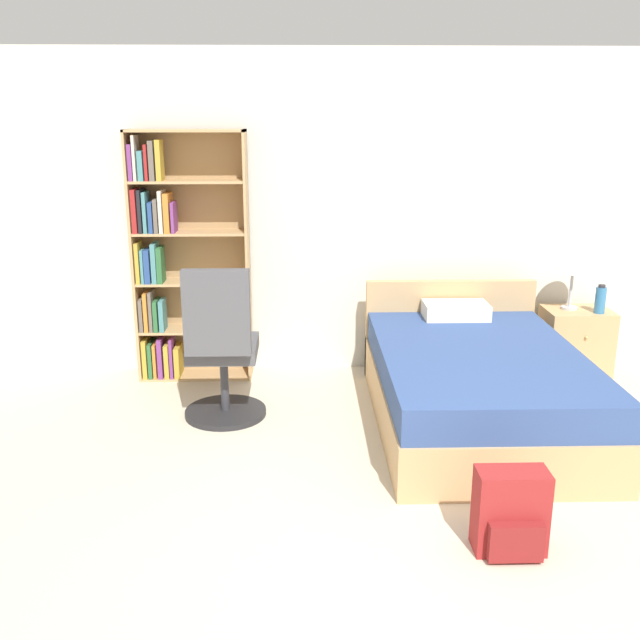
# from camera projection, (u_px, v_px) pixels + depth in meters

# --- Properties ---
(ground_plane) EXTENTS (14.00, 14.00, 0.00)m
(ground_plane) POSITION_uv_depth(u_px,v_px,m) (449.00, 618.00, 3.08)
(ground_plane) COLOR beige
(wall_back) EXTENTS (9.00, 0.06, 2.60)m
(wall_back) POSITION_uv_depth(u_px,v_px,m) (378.00, 215.00, 5.82)
(wall_back) COLOR silver
(wall_back) RESTS_ON ground_plane
(bookshelf) EXTENTS (0.91, 0.29, 1.99)m
(bookshelf) POSITION_uv_depth(u_px,v_px,m) (176.00, 260.00, 5.66)
(bookshelf) COLOR tan
(bookshelf) RESTS_ON ground_plane
(bed) EXTENTS (1.37, 2.08, 0.81)m
(bed) POSITION_uv_depth(u_px,v_px,m) (475.00, 384.00, 4.97)
(bed) COLOR tan
(bed) RESTS_ON ground_plane
(office_chair) EXTENTS (0.58, 0.61, 1.14)m
(office_chair) POSITION_uv_depth(u_px,v_px,m) (222.00, 353.00, 4.93)
(office_chair) COLOR #232326
(office_chair) RESTS_ON ground_plane
(nightstand) EXTENTS (0.52, 0.42, 0.57)m
(nightstand) POSITION_uv_depth(u_px,v_px,m) (575.00, 343.00, 5.86)
(nightstand) COLOR tan
(nightstand) RESTS_ON ground_plane
(table_lamp) EXTENTS (0.28, 0.28, 0.47)m
(table_lamp) POSITION_uv_depth(u_px,v_px,m) (574.00, 264.00, 5.70)
(table_lamp) COLOR #B2B2B7
(table_lamp) RESTS_ON nightstand
(water_bottle) EXTENTS (0.08, 0.08, 0.23)m
(water_bottle) POSITION_uv_depth(u_px,v_px,m) (600.00, 300.00, 5.66)
(water_bottle) COLOR teal
(water_bottle) RESTS_ON nightstand
(backpack_red) EXTENTS (0.35, 0.24, 0.43)m
(backpack_red) POSITION_uv_depth(u_px,v_px,m) (511.00, 514.00, 3.51)
(backpack_red) COLOR maroon
(backpack_red) RESTS_ON ground_plane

